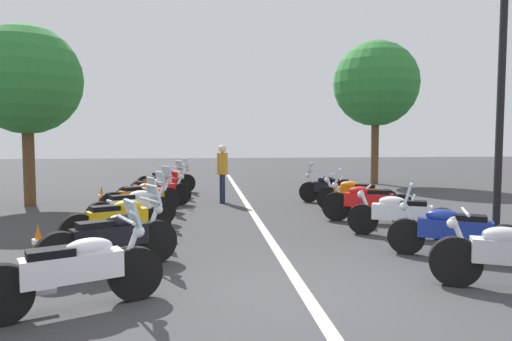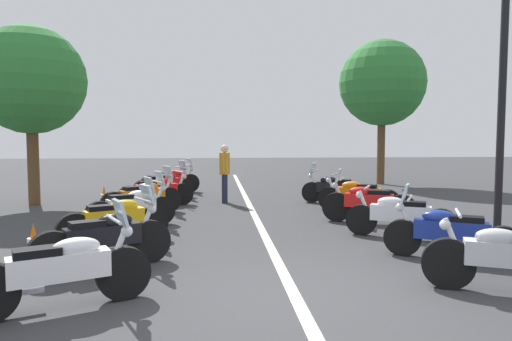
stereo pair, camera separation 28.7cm
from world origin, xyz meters
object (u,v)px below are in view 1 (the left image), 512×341
object	(u,v)px
motorcycle_left_row_0	(76,270)
motorcycle_left_row_7	(167,180)
roadside_tree_0	(26,80)
traffic_cone_0	(102,198)
motorcycle_left_row_3	(134,207)
motorcycle_left_row_1	(112,238)
motorcycle_left_row_2	(119,220)
traffic_cone_1	(38,244)
bystander_0	(222,169)
motorcycle_right_row_1	(452,230)
motorcycle_left_row_5	(155,191)
roadside_tree_1	(376,84)
motorcycle_right_row_4	(356,195)
motorcycle_left_row_4	(143,197)
street_lamp_twin_globe	(502,60)
motorcycle_right_row_3	(367,202)
motorcycle_right_row_5	(331,188)
motorcycle_right_row_2	(400,214)
motorcycle_left_row_6	(161,185)

from	to	relation	value
motorcycle_left_row_0	motorcycle_left_row_7	xyz separation A→B (m)	(10.95, -0.13, 0.01)
roadside_tree_0	traffic_cone_0	bearing A→B (deg)	-108.17
motorcycle_left_row_0	motorcycle_left_row_3	bearing A→B (deg)	65.25
motorcycle_left_row_1	motorcycle_left_row_2	world-z (taller)	motorcycle_left_row_1
traffic_cone_1	bystander_0	xyz separation A→B (m)	(6.27, -3.10, 0.73)
motorcycle_left_row_1	motorcycle_right_row_1	bearing A→B (deg)	-29.78
motorcycle_left_row_5	roadside_tree_1	bearing A→B (deg)	10.29
motorcycle_left_row_2	motorcycle_right_row_4	world-z (taller)	motorcycle_left_row_2
motorcycle_left_row_4	motorcycle_right_row_1	bearing A→B (deg)	-76.69
motorcycle_left_row_0	roadside_tree_0	world-z (taller)	roadside_tree_0
motorcycle_right_row_4	traffic_cone_0	xyz separation A→B (m)	(1.42, 6.81, -0.16)
motorcycle_left_row_1	motorcycle_left_row_2	distance (m)	1.63
street_lamp_twin_globe	bystander_0	xyz separation A→B (m)	(5.37, 5.12, -2.39)
motorcycle_left_row_4	street_lamp_twin_globe	world-z (taller)	street_lamp_twin_globe
motorcycle_left_row_3	motorcycle_right_row_4	bearing A→B (deg)	-13.29
motorcycle_left_row_7	motorcycle_right_row_4	world-z (taller)	motorcycle_left_row_7
motorcycle_left_row_1	bystander_0	distance (m)	7.10
traffic_cone_1	motorcycle_left_row_1	bearing A→B (deg)	-114.20
motorcycle_left_row_7	street_lamp_twin_globe	world-z (taller)	street_lamp_twin_globe
motorcycle_left_row_2	bystander_0	xyz separation A→B (m)	(5.20, -2.07, 0.56)
bystander_0	motorcycle_right_row_3	bearing A→B (deg)	143.55
roadside_tree_0	motorcycle_right_row_5	bearing A→B (deg)	-93.76
motorcycle_left_row_2	street_lamp_twin_globe	size ratio (longest dim) A/B	0.37
motorcycle_left_row_7	motorcycle_left_row_3	bearing A→B (deg)	-116.07
motorcycle_left_row_5	motorcycle_left_row_0	bearing A→B (deg)	-113.63
motorcycle_right_row_1	traffic_cone_0	bearing A→B (deg)	-13.61
motorcycle_left_row_5	motorcycle_right_row_3	xyz separation A→B (m)	(-2.91, -5.11, 0.02)
motorcycle_left_row_1	motorcycle_left_row_4	world-z (taller)	motorcycle_left_row_1
motorcycle_left_row_5	motorcycle_left_row_1	bearing A→B (deg)	-112.88
motorcycle_right_row_2	motorcycle_left_row_7	bearing A→B (deg)	-29.57
street_lamp_twin_globe	motorcycle_right_row_1	bearing A→B (deg)	128.93
motorcycle_left_row_7	motorcycle_right_row_4	bearing A→B (deg)	-65.10
motorcycle_left_row_3	motorcycle_right_row_3	distance (m)	5.23
motorcycle_right_row_5	bystander_0	xyz separation A→B (m)	(0.47, 3.20, 0.56)
motorcycle_left_row_1	traffic_cone_0	distance (m)	6.40
traffic_cone_1	motorcycle_left_row_0	bearing A→B (deg)	-151.92
street_lamp_twin_globe	motorcycle_left_row_6	bearing A→B (deg)	47.71
motorcycle_left_row_7	bystander_0	size ratio (longest dim) A/B	1.17
motorcycle_right_row_3	motorcycle_left_row_4	bearing A→B (deg)	5.78
motorcycle_left_row_1	motorcycle_right_row_2	size ratio (longest dim) A/B	0.97
motorcycle_left_row_2	street_lamp_twin_globe	xyz separation A→B (m)	(-0.17, -7.19, 2.95)
motorcycle_left_row_7	motorcycle_left_row_2	bearing A→B (deg)	-115.84
motorcycle_left_row_4	traffic_cone_0	world-z (taller)	motorcycle_left_row_4
motorcycle_left_row_3	motorcycle_left_row_6	world-z (taller)	motorcycle_left_row_6
motorcycle_right_row_1	roadside_tree_0	xyz separation A→B (m)	(6.85, 8.96, 3.13)
motorcycle_left_row_3	motorcycle_left_row_0	bearing A→B (deg)	-118.88
motorcycle_left_row_1	roadside_tree_0	world-z (taller)	roadside_tree_0
motorcycle_right_row_4	roadside_tree_1	world-z (taller)	roadside_tree_1
motorcycle_left_row_4	motorcycle_right_row_2	xyz separation A→B (m)	(-3.08, -5.36, -0.02)
motorcycle_left_row_4	motorcycle_left_row_3	bearing A→B (deg)	-125.08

